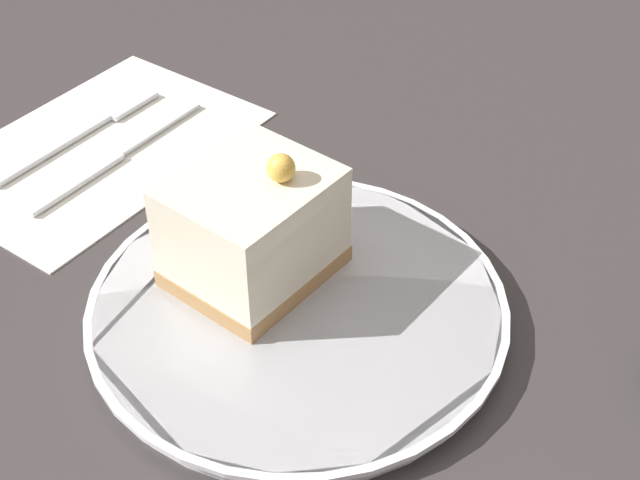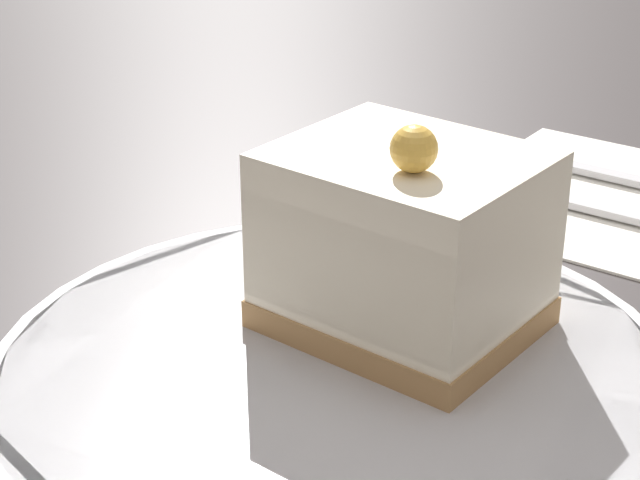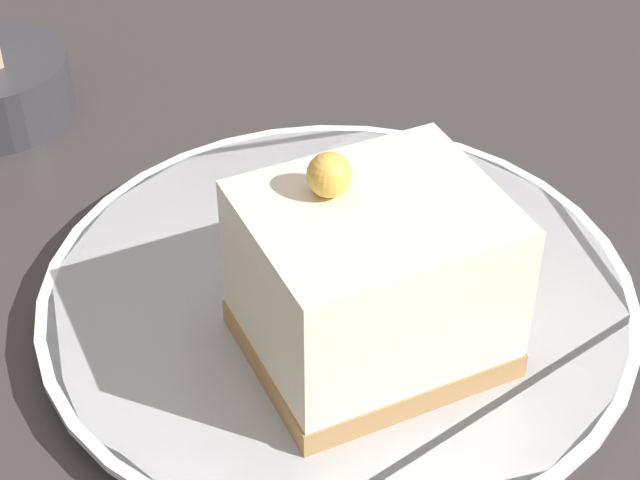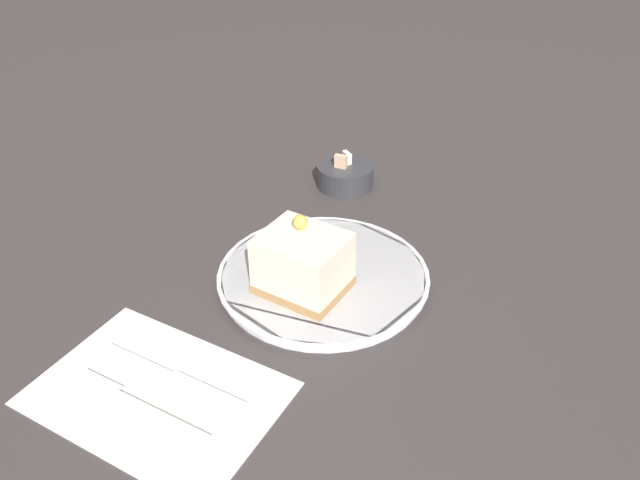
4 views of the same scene
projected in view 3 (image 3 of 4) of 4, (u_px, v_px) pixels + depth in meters
name	position (u px, v px, depth m)	size (l,w,h in m)	color
ground_plane	(268.00, 291.00, 0.51)	(4.00, 4.00, 0.00)	#383333
plate	(337.00, 298.00, 0.50)	(0.28, 0.28, 0.02)	white
cake_slice	(372.00, 280.00, 0.44)	(0.10, 0.12, 0.10)	#9E7547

